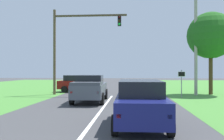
{
  "coord_description": "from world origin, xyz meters",
  "views": [
    {
      "loc": [
        1.63,
        -3.87,
        2.2
      ],
      "look_at": [
        0.22,
        14.56,
        2.27
      ],
      "focal_mm": 39.02,
      "sensor_mm": 36.0,
      "label": 1
    }
  ],
  "objects_px": {
    "oak_tree_right": "(211,36)",
    "utility_pole_right": "(196,38)",
    "crossing_suv_far": "(79,83)",
    "traffic_light": "(72,39)",
    "red_suv_near": "(140,102)",
    "pickup_truck_lead": "(90,88)",
    "keep_moving_sign": "(182,80)"
  },
  "relations": [
    {
      "from": "traffic_light",
      "to": "oak_tree_right",
      "type": "distance_m",
      "value": 12.88
    },
    {
      "from": "pickup_truck_lead",
      "to": "utility_pole_right",
      "type": "bearing_deg",
      "value": 31.75
    },
    {
      "from": "utility_pole_right",
      "to": "keep_moving_sign",
      "type": "bearing_deg",
      "value": -128.19
    },
    {
      "from": "red_suv_near",
      "to": "pickup_truck_lead",
      "type": "relative_size",
      "value": 0.89
    },
    {
      "from": "oak_tree_right",
      "to": "crossing_suv_far",
      "type": "xyz_separation_m",
      "value": [
        -12.79,
        1.57,
        -4.58
      ]
    },
    {
      "from": "red_suv_near",
      "to": "pickup_truck_lead",
      "type": "height_order",
      "value": "pickup_truck_lead"
    },
    {
      "from": "keep_moving_sign",
      "to": "utility_pole_right",
      "type": "distance_m",
      "value": 4.62
    },
    {
      "from": "keep_moving_sign",
      "to": "crossing_suv_far",
      "type": "height_order",
      "value": "keep_moving_sign"
    },
    {
      "from": "traffic_light",
      "to": "utility_pole_right",
      "type": "bearing_deg",
      "value": 1.94
    },
    {
      "from": "red_suv_near",
      "to": "oak_tree_right",
      "type": "relative_size",
      "value": 0.61
    },
    {
      "from": "pickup_truck_lead",
      "to": "oak_tree_right",
      "type": "height_order",
      "value": "oak_tree_right"
    },
    {
      "from": "traffic_light",
      "to": "utility_pole_right",
      "type": "height_order",
      "value": "utility_pole_right"
    },
    {
      "from": "pickup_truck_lead",
      "to": "traffic_light",
      "type": "xyz_separation_m",
      "value": [
        -2.5,
        5.04,
        4.18
      ]
    },
    {
      "from": "pickup_truck_lead",
      "to": "crossing_suv_far",
      "type": "bearing_deg",
      "value": 107.56
    },
    {
      "from": "oak_tree_right",
      "to": "utility_pole_right",
      "type": "relative_size",
      "value": 0.75
    },
    {
      "from": "red_suv_near",
      "to": "utility_pole_right",
      "type": "bearing_deg",
      "value": 66.68
    },
    {
      "from": "pickup_truck_lead",
      "to": "keep_moving_sign",
      "type": "distance_m",
      "value": 7.76
    },
    {
      "from": "pickup_truck_lead",
      "to": "crossing_suv_far",
      "type": "distance_m",
      "value": 8.16
    },
    {
      "from": "crossing_suv_far",
      "to": "oak_tree_right",
      "type": "bearing_deg",
      "value": -7.0
    },
    {
      "from": "pickup_truck_lead",
      "to": "keep_moving_sign",
      "type": "height_order",
      "value": "keep_moving_sign"
    },
    {
      "from": "keep_moving_sign",
      "to": "red_suv_near",
      "type": "bearing_deg",
      "value": -109.68
    },
    {
      "from": "red_suv_near",
      "to": "pickup_truck_lead",
      "type": "bearing_deg",
      "value": 113.84
    },
    {
      "from": "crossing_suv_far",
      "to": "traffic_light",
      "type": "bearing_deg",
      "value": -90.72
    },
    {
      "from": "red_suv_near",
      "to": "traffic_light",
      "type": "relative_size",
      "value": 0.6
    },
    {
      "from": "red_suv_near",
      "to": "crossing_suv_far",
      "type": "height_order",
      "value": "red_suv_near"
    },
    {
      "from": "pickup_truck_lead",
      "to": "utility_pole_right",
      "type": "distance_m",
      "value": 11.12
    },
    {
      "from": "traffic_light",
      "to": "keep_moving_sign",
      "type": "distance_m",
      "value": 10.38
    },
    {
      "from": "keep_moving_sign",
      "to": "crossing_suv_far",
      "type": "distance_m",
      "value": 10.55
    },
    {
      "from": "oak_tree_right",
      "to": "utility_pole_right",
      "type": "xyz_separation_m",
      "value": [
        -1.56,
        -0.78,
        -0.34
      ]
    },
    {
      "from": "red_suv_near",
      "to": "utility_pole_right",
      "type": "relative_size",
      "value": 0.46
    },
    {
      "from": "utility_pole_right",
      "to": "red_suv_near",
      "type": "bearing_deg",
      "value": -113.32
    },
    {
      "from": "crossing_suv_far",
      "to": "utility_pole_right",
      "type": "bearing_deg",
      "value": -11.85
    }
  ]
}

